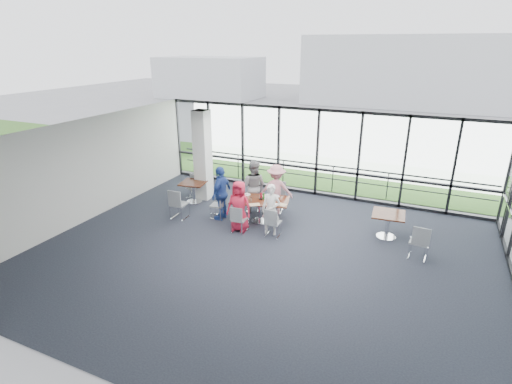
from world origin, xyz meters
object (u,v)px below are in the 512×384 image
at_px(side_table_right, 388,217).
at_px(diner_near_right, 271,210).
at_px(diner_end, 221,193).
at_px(chair_spare_lb, 193,188).
at_px(diner_near_left, 239,206).
at_px(diner_far_left, 253,186).
at_px(chair_main_fr, 275,198).
at_px(main_table, 260,203).
at_px(chair_spare_la, 179,204).
at_px(chair_spare_r, 419,242).
at_px(chair_main_fl, 253,198).
at_px(chair_main_nl, 239,219).
at_px(chair_main_nr, 273,222).
at_px(chair_main_end, 218,205).
at_px(structural_column, 203,155).
at_px(side_table_left, 194,185).
at_px(diner_far_right, 276,189).

bearing_deg(side_table_right, diner_near_right, -159.99).
distance_m(diner_end, chair_spare_lb, 2.16).
distance_m(diner_near_left, chair_spare_lb, 3.17).
xyz_separation_m(diner_far_left, chair_main_fr, (0.70, 0.25, -0.40)).
height_order(diner_far_left, chair_main_fr, diner_far_left).
xyz_separation_m(main_table, chair_spare_la, (-2.47, -0.83, -0.13)).
height_order(side_table_right, chair_spare_r, chair_spare_r).
xyz_separation_m(chair_main_fl, chair_spare_la, (-1.87, -1.58, 0.05)).
relative_size(diner_near_right, chair_main_nl, 1.87).
bearing_deg(chair_main_fr, diner_near_left, 64.01).
bearing_deg(chair_main_nr, diner_near_left, -179.06).
xyz_separation_m(diner_end, chair_main_fr, (1.36, 1.24, -0.39)).
height_order(diner_near_right, chair_spare_lb, diner_near_right).
relative_size(main_table, chair_main_end, 2.29).
bearing_deg(structural_column, diner_far_left, -9.96).
height_order(diner_near_right, chair_main_fl, diner_near_right).
xyz_separation_m(diner_near_left, diner_far_left, (-0.22, 1.51, 0.11)).
distance_m(diner_far_left, chair_main_end, 1.35).
bearing_deg(chair_spare_la, diner_end, 19.90).
relative_size(structural_column, diner_far_left, 1.81).
xyz_separation_m(diner_near_left, chair_main_fl, (-0.27, 1.57, -0.34)).
bearing_deg(chair_spare_r, diner_near_left, -168.65).
bearing_deg(side_table_left, chair_spare_r, -7.15).
relative_size(chair_spare_la, chair_spare_lb, 1.14).
xyz_separation_m(main_table, diner_end, (-1.21, -0.29, 0.26)).
bearing_deg(diner_far_left, chair_main_end, 44.27).
height_order(side_table_right, chair_main_fr, chair_main_fr).
xyz_separation_m(diner_near_left, chair_spare_r, (5.04, 0.42, -0.31)).
bearing_deg(chair_main_end, side_table_left, -127.27).
xyz_separation_m(chair_main_nr, chair_main_fr, (-0.61, 1.73, 0.06)).
relative_size(diner_near_left, diner_end, 0.89).
bearing_deg(main_table, chair_spare_la, -174.83).
height_order(side_table_left, diner_far_right, diner_far_right).
relative_size(main_table, chair_spare_la, 2.03).
bearing_deg(diner_far_left, chair_spare_lb, -8.70).
bearing_deg(chair_main_end, chair_spare_la, -70.87).
xyz_separation_m(diner_near_left, diner_far_right, (0.53, 1.66, 0.06)).
distance_m(main_table, chair_main_fl, 0.98).
height_order(diner_end, chair_main_fr, diner_end).
relative_size(structural_column, chair_spare_la, 3.28).
bearing_deg(chair_main_fr, structural_column, -13.42).
xyz_separation_m(side_table_right, chair_main_nl, (-4.07, -1.45, -0.23)).
relative_size(diner_near_right, chair_main_end, 1.78).
height_order(side_table_left, chair_spare_la, chair_spare_la).
bearing_deg(diner_near_right, chair_spare_lb, 153.59).
bearing_deg(structural_column, side_table_left, -102.25).
relative_size(main_table, chair_main_fr, 2.03).
height_order(diner_near_left, diner_end, diner_end).
distance_m(side_table_right, chair_main_fr, 3.69).
bearing_deg(chair_main_fl, diner_end, 36.66).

